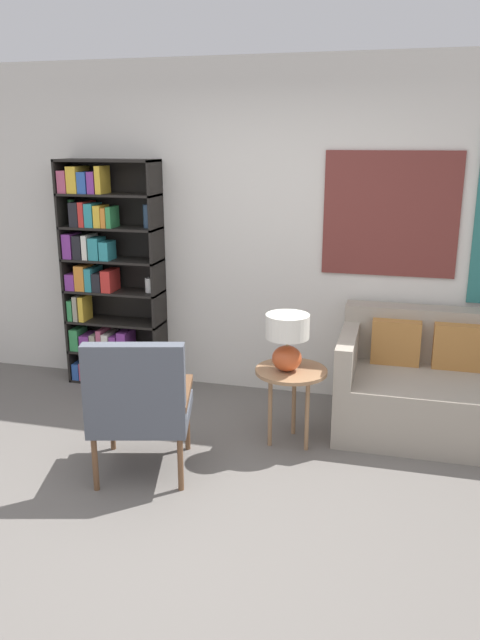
{
  "coord_description": "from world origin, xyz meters",
  "views": [
    {
      "loc": [
        1.1,
        -2.93,
        2.08
      ],
      "look_at": [
        0.08,
        1.01,
        0.9
      ],
      "focal_mm": 35.0,
      "sensor_mm": 36.0,
      "label": 1
    }
  ],
  "objects_px": {
    "side_table": "(291,378)",
    "armchair": "(139,401)",
    "couch": "(456,389)",
    "table_lamp": "(287,337)",
    "bookshelf": "(103,274)"
  },
  "relations": [
    {
      "from": "armchair",
      "to": "table_lamp",
      "type": "distance_m",
      "value": 1.08
    },
    {
      "from": "bookshelf",
      "to": "armchair",
      "type": "distance_m",
      "value": 1.83
    },
    {
      "from": "side_table",
      "to": "bookshelf",
      "type": "bearing_deg",
      "value": 156.2
    },
    {
      "from": "bookshelf",
      "to": "couch",
      "type": "xyz_separation_m",
      "value": [
        2.92,
        -0.29,
        -0.65
      ]
    },
    {
      "from": "couch",
      "to": "table_lamp",
      "type": "xyz_separation_m",
      "value": [
        -1.17,
        -0.52,
        0.47
      ]
    },
    {
      "from": "side_table",
      "to": "table_lamp",
      "type": "height_order",
      "value": "table_lamp"
    },
    {
      "from": "table_lamp",
      "to": "couch",
      "type": "bearing_deg",
      "value": 24.18
    },
    {
      "from": "side_table",
      "to": "table_lamp",
      "type": "xyz_separation_m",
      "value": [
        -0.03,
        -0.03,
        0.3
      ]
    },
    {
      "from": "couch",
      "to": "table_lamp",
      "type": "bearing_deg",
      "value": -155.82
    },
    {
      "from": "side_table",
      "to": "couch",
      "type": "bearing_deg",
      "value": 23.58
    },
    {
      "from": "armchair",
      "to": "side_table",
      "type": "xyz_separation_m",
      "value": [
        0.83,
        0.71,
        -0.04
      ]
    },
    {
      "from": "armchair",
      "to": "table_lamp",
      "type": "xyz_separation_m",
      "value": [
        0.8,
        0.68,
        0.26
      ]
    },
    {
      "from": "couch",
      "to": "bookshelf",
      "type": "bearing_deg",
      "value": 174.36
    },
    {
      "from": "couch",
      "to": "side_table",
      "type": "bearing_deg",
      "value": -156.42
    },
    {
      "from": "side_table",
      "to": "armchair",
      "type": "bearing_deg",
      "value": -139.39
    }
  ]
}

